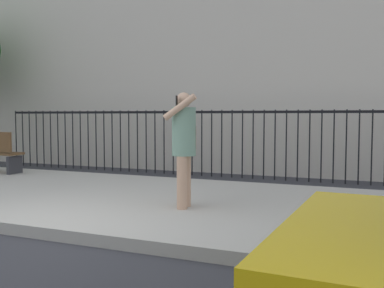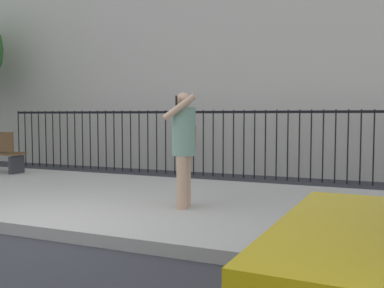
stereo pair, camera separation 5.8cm
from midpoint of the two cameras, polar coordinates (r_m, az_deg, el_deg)
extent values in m
plane|color=#333338|center=(5.75, -20.28, -11.37)|extent=(60.00, 60.00, 0.00)
cube|color=#B2ADA3|center=(7.45, -8.59, -7.14)|extent=(28.00, 4.40, 0.15)
cube|color=beige|center=(13.47, 5.93, 16.89)|extent=(28.00, 4.00, 9.09)
cube|color=black|center=(10.65, 1.76, 4.14)|extent=(12.00, 0.04, 0.06)
cylinder|color=black|center=(13.99, -21.86, 0.70)|extent=(0.03, 0.03, 1.60)
cylinder|color=black|center=(13.81, -21.10, 0.69)|extent=(0.03, 0.03, 1.60)
cylinder|color=black|center=(13.64, -20.33, 0.67)|extent=(0.03, 0.03, 1.60)
cylinder|color=black|center=(13.46, -19.53, 0.65)|extent=(0.03, 0.03, 1.60)
cylinder|color=black|center=(13.29, -18.72, 0.63)|extent=(0.03, 0.03, 1.60)
cylinder|color=black|center=(13.13, -17.88, 0.61)|extent=(0.03, 0.03, 1.60)
cylinder|color=black|center=(12.96, -17.03, 0.59)|extent=(0.03, 0.03, 1.60)
cylinder|color=black|center=(12.80, -16.15, 0.57)|extent=(0.03, 0.03, 1.60)
cylinder|color=black|center=(12.64, -15.25, 0.55)|extent=(0.03, 0.03, 1.60)
cylinder|color=black|center=(12.49, -14.32, 0.52)|extent=(0.03, 0.03, 1.60)
cylinder|color=black|center=(12.33, -13.38, 0.50)|extent=(0.03, 0.03, 1.60)
cylinder|color=black|center=(12.19, -12.41, 0.47)|extent=(0.03, 0.03, 1.60)
cylinder|color=black|center=(12.04, -11.41, 0.45)|extent=(0.03, 0.03, 1.60)
cylinder|color=black|center=(11.90, -10.39, 0.42)|extent=(0.03, 0.03, 1.60)
cylinder|color=black|center=(11.76, -9.35, 0.40)|extent=(0.03, 0.03, 1.60)
cylinder|color=black|center=(11.63, -8.29, 0.37)|extent=(0.03, 0.03, 1.60)
cylinder|color=black|center=(11.50, -7.20, 0.34)|extent=(0.03, 0.03, 1.60)
cylinder|color=black|center=(11.37, -6.08, 0.31)|extent=(0.03, 0.03, 1.60)
cylinder|color=black|center=(11.25, -4.94, 0.28)|extent=(0.03, 0.03, 1.60)
cylinder|color=black|center=(11.14, -3.78, 0.25)|extent=(0.03, 0.03, 1.60)
cylinder|color=black|center=(11.02, -2.59, 0.22)|extent=(0.03, 0.03, 1.60)
cylinder|color=black|center=(10.92, -1.38, 0.19)|extent=(0.03, 0.03, 1.60)
cylinder|color=black|center=(10.82, -0.15, 0.16)|extent=(0.03, 0.03, 1.60)
cylinder|color=black|center=(10.72, 1.11, 0.13)|extent=(0.03, 0.03, 1.60)
cylinder|color=black|center=(10.63, 2.39, 0.09)|extent=(0.03, 0.03, 1.60)
cylinder|color=black|center=(10.54, 3.69, 0.06)|extent=(0.03, 0.03, 1.60)
cylinder|color=black|center=(10.46, 5.01, 0.02)|extent=(0.03, 0.03, 1.60)
cylinder|color=black|center=(10.39, 6.35, -0.01)|extent=(0.03, 0.03, 1.60)
cylinder|color=black|center=(10.32, 7.71, -0.05)|extent=(0.03, 0.03, 1.60)
cylinder|color=black|center=(10.26, 9.09, -0.09)|extent=(0.03, 0.03, 1.60)
cylinder|color=black|center=(10.20, 10.49, -0.12)|extent=(0.03, 0.03, 1.60)
cylinder|color=black|center=(10.15, 11.89, -0.16)|extent=(0.03, 0.03, 1.60)
cylinder|color=black|center=(10.10, 13.32, -0.20)|extent=(0.03, 0.03, 1.60)
cylinder|color=black|center=(10.06, 14.75, -0.23)|extent=(0.03, 0.03, 1.60)
cylinder|color=black|center=(10.03, 16.19, -0.27)|extent=(0.03, 0.03, 1.60)
cylinder|color=black|center=(10.01, 17.65, -0.31)|extent=(0.03, 0.03, 1.60)
cylinder|color=black|center=(9.99, 19.11, -0.35)|extent=(0.03, 0.03, 1.60)
cylinder|color=black|center=(9.97, 20.57, -0.39)|extent=(0.03, 0.03, 1.60)
cylinder|color=black|center=(9.97, 22.03, -0.42)|extent=(0.03, 0.03, 1.60)
cylinder|color=tan|center=(6.26, -1.57, -5.01)|extent=(0.15, 0.15, 0.75)
cylinder|color=tan|center=(6.45, -1.07, -4.74)|extent=(0.15, 0.15, 0.75)
cylinder|color=gray|center=(6.28, -1.32, 1.62)|extent=(0.39, 0.39, 0.69)
sphere|color=tan|center=(6.28, -1.33, 5.71)|extent=(0.21, 0.21, 0.21)
cylinder|color=tan|center=(6.09, -1.85, 4.79)|extent=(0.49, 0.16, 0.37)
cylinder|color=tan|center=(6.48, -0.84, 1.49)|extent=(0.09, 0.09, 0.52)
cube|color=black|center=(6.16, -2.25, 5.57)|extent=(0.02, 0.07, 0.15)
cube|color=brown|center=(6.54, -0.70, 0.80)|extent=(0.20, 0.30, 0.34)
cube|color=#333338|center=(10.81, -22.06, -2.52)|extent=(0.08, 0.41, 0.40)
camera|label=1|loc=(0.03, -90.25, -0.02)|focal=41.34mm
camera|label=2|loc=(0.03, 89.75, 0.02)|focal=41.34mm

